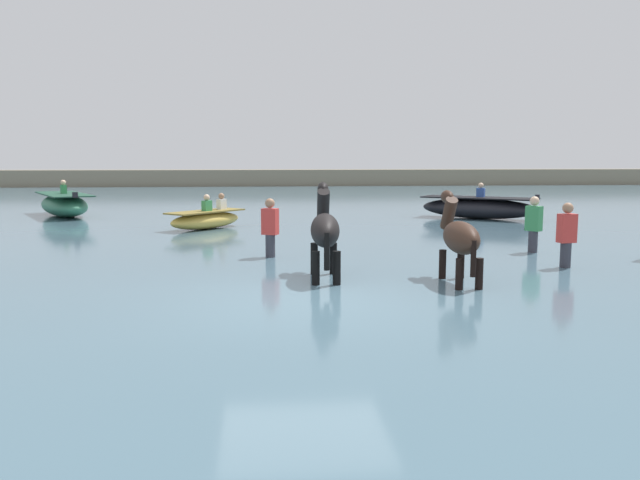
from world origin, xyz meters
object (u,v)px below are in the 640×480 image
at_px(horse_lead_black, 325,233).
at_px(boat_distant_east, 479,208).
at_px(person_onlooker_left, 270,235).
at_px(horse_trailing_dark_bay, 459,240).
at_px(person_wading_mid, 566,243).
at_px(boat_mid_channel, 64,205).
at_px(boat_far_offshore, 206,219).
at_px(person_wading_close, 533,231).

distance_m(horse_lead_black, boat_distant_east, 11.92).
bearing_deg(person_onlooker_left, horse_lead_black, -69.97).
relative_size(horse_lead_black, boat_distant_east, 0.51).
xyz_separation_m(horse_trailing_dark_bay, person_onlooker_left, (-3.04, 3.03, -0.26)).
relative_size(horse_lead_black, person_wading_mid, 1.24).
xyz_separation_m(horse_lead_black, boat_mid_channel, (-7.92, 12.40, -0.39)).
bearing_deg(person_onlooker_left, horse_trailing_dark_bay, -44.90).
distance_m(horse_trailing_dark_bay, person_wading_mid, 2.77).
xyz_separation_m(horse_lead_black, horse_trailing_dark_bay, (2.16, -0.61, -0.07)).
xyz_separation_m(boat_distant_east, boat_far_offshore, (-8.94, -2.23, -0.09)).
relative_size(boat_mid_channel, person_wading_close, 2.58).
height_order(horse_lead_black, person_onlooker_left, horse_lead_black).
distance_m(horse_lead_black, boat_far_offshore, 8.33).
bearing_deg(horse_trailing_dark_bay, person_wading_mid, 26.80).
xyz_separation_m(boat_far_offshore, person_onlooker_left, (1.75, -5.46, 0.19)).
bearing_deg(horse_lead_black, person_wading_mid, 7.81).
distance_m(horse_trailing_dark_bay, boat_far_offshore, 9.77).
bearing_deg(person_wading_mid, person_wading_close, 83.92).
distance_m(horse_lead_black, horse_trailing_dark_bay, 2.25).
bearing_deg(person_wading_mid, boat_far_offshore, 135.05).
bearing_deg(horse_trailing_dark_bay, boat_far_offshore, 119.46).
bearing_deg(person_wading_close, person_wading_mid, -96.08).
height_order(boat_distant_east, boat_mid_channel, boat_mid_channel).
distance_m(boat_far_offshore, person_onlooker_left, 5.74).
distance_m(horse_lead_black, boat_mid_channel, 14.72).
relative_size(horse_trailing_dark_bay, boat_mid_channel, 0.45).
height_order(horse_lead_black, person_wading_mid, horse_lead_black).
height_order(horse_lead_black, horse_trailing_dark_bay, horse_lead_black).
relative_size(boat_mid_channel, boat_far_offshore, 1.70).
xyz_separation_m(boat_distant_east, person_onlooker_left, (-7.18, -7.69, 0.10)).
height_order(boat_mid_channel, person_wading_mid, boat_mid_channel).
xyz_separation_m(boat_mid_channel, boat_far_offshore, (5.29, -4.52, -0.12)).
xyz_separation_m(horse_trailing_dark_bay, boat_far_offshore, (-4.80, 8.49, -0.44)).
relative_size(horse_lead_black, boat_mid_channel, 0.48).
bearing_deg(horse_trailing_dark_bay, boat_distant_east, 68.88).
bearing_deg(boat_far_offshore, person_wading_close, -35.69).
relative_size(person_onlooker_left, person_wading_close, 1.00).
bearing_deg(boat_mid_channel, horse_trailing_dark_bay, -52.22).
relative_size(horse_lead_black, boat_far_offshore, 0.82).
bearing_deg(boat_mid_channel, horse_lead_black, -57.42).
relative_size(boat_distant_east, boat_far_offshore, 1.59).
bearing_deg(person_onlooker_left, person_wading_mid, -17.99).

